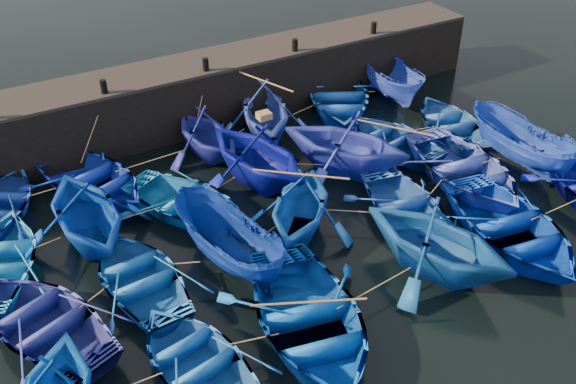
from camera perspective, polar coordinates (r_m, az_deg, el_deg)
ground at (r=19.70m, az=4.66°, el=-6.27°), size 120.00×120.00×0.00m
quay_wall at (r=26.87m, az=-7.86°, el=8.66°), size 26.00×2.50×2.50m
quay_top at (r=26.33m, az=-8.08°, el=11.22°), size 26.00×2.50×0.12m
bollard_1 at (r=24.35m, az=-16.06°, el=9.00°), size 0.24×0.24×0.50m
bollard_2 at (r=25.44m, az=-7.33°, el=11.19°), size 0.24×0.24×0.50m
bollard_3 at (r=27.08m, az=0.62°, el=12.94°), size 0.24×0.24×0.50m
bollard_4 at (r=29.18m, az=7.63°, el=14.27°), size 0.24×0.24×0.50m
boat_1 at (r=23.40m, az=-17.17°, el=1.11°), size 5.32×6.16×1.07m
boat_2 at (r=24.36m, az=-7.25°, el=5.24°), size 3.85×4.31×2.05m
boat_3 at (r=25.52m, az=-2.13°, el=7.36°), size 5.23×5.60×2.38m
boat_4 at (r=27.95m, az=4.48°, el=8.39°), size 6.10×6.71×1.14m
boat_5 at (r=29.06m, az=9.21°, el=9.83°), size 2.59×4.90×1.80m
boat_7 at (r=20.59m, az=-17.51°, el=-1.61°), size 4.19×4.81×2.47m
boat_8 at (r=21.62m, az=-9.10°, el=-0.81°), size 5.17×5.68×0.97m
boat_9 at (r=22.45m, az=-2.75°, el=3.49°), size 5.15×5.64×2.54m
boat_10 at (r=23.23m, az=5.13°, el=4.50°), size 6.13×6.30×2.53m
boat_11 at (r=25.28m, az=9.31°, el=4.72°), size 3.88×4.88×0.91m
boat_12 at (r=26.84m, az=14.30°, el=5.97°), size 4.27×5.21×0.94m
boat_13 at (r=18.30m, az=-20.75°, el=-10.70°), size 4.97×5.80×1.02m
boat_14 at (r=18.93m, az=-13.02°, el=-7.35°), size 3.59×4.78×0.94m
boat_15 at (r=19.03m, az=-5.40°, el=-4.52°), size 2.65×4.89×1.79m
boat_16 at (r=20.17m, az=1.09°, el=-1.08°), size 5.44×5.47×2.18m
boat_17 at (r=21.46m, az=10.46°, el=-1.32°), size 3.97×5.01×0.94m
boat_18 at (r=23.69m, az=15.42°, el=2.01°), size 4.58×5.99×1.16m
boat_19 at (r=25.22m, az=19.88°, el=4.04°), size 2.12×4.73×1.78m
boat_21 at (r=16.48m, az=-8.03°, el=-14.64°), size 3.85×4.86×0.91m
boat_22 at (r=17.08m, az=1.85°, el=-11.27°), size 5.19×6.48×1.20m
boat_23 at (r=19.01m, az=13.18°, el=-4.08°), size 5.53×5.92×2.52m
boat_24 at (r=21.21m, az=19.24°, el=-3.00°), size 4.83×6.18×1.17m
wooden_crate at (r=21.89m, az=-2.15°, el=6.81°), size 0.46×0.40×0.23m
mooring_ropes at (r=22.57m, az=-2.20°, el=2.51°), size 17.13×11.82×2.10m
loose_oars at (r=21.33m, az=2.73°, el=3.01°), size 10.18×12.18×1.53m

